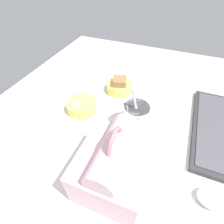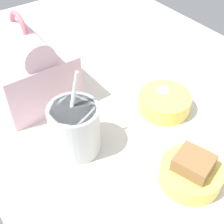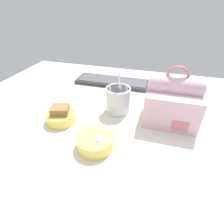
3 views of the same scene
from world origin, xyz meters
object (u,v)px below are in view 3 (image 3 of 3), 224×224
(bento_bowl_sandwich, at_px, (61,116))
(bento_bowl_snacks, at_px, (95,141))
(keyboard, at_px, (113,82))
(lunch_bag, at_px, (172,102))
(soup_cup, at_px, (118,99))
(computer_mouse, at_px, (162,87))

(bento_bowl_sandwich, bearing_deg, bento_bowl_snacks, -28.62)
(keyboard, distance_m, bento_bowl_snacks, 0.49)
(keyboard, relative_size, lunch_bag, 1.87)
(keyboard, xyz_separation_m, soup_cup, (0.09, -0.26, 0.04))
(keyboard, bearing_deg, soup_cup, -70.01)
(soup_cup, bearing_deg, lunch_bag, -0.01)
(keyboard, distance_m, lunch_bag, 0.40)
(computer_mouse, bearing_deg, keyboard, 177.86)
(bento_bowl_sandwich, bearing_deg, keyboard, 76.10)
(lunch_bag, height_order, soup_cup, lunch_bag)
(bento_bowl_snacks, distance_m, computer_mouse, 0.51)
(soup_cup, bearing_deg, bento_bowl_snacks, -94.41)
(bento_bowl_snacks, bearing_deg, keyboard, 99.15)
(keyboard, height_order, computer_mouse, computer_mouse)
(lunch_bag, xyz_separation_m, bento_bowl_sandwich, (-0.40, -0.13, -0.05))
(bento_bowl_sandwich, xyz_separation_m, computer_mouse, (0.36, 0.38, -0.01))
(keyboard, bearing_deg, computer_mouse, -2.14)
(bento_bowl_snacks, bearing_deg, soup_cup, 85.59)
(soup_cup, relative_size, computer_mouse, 2.52)
(bento_bowl_sandwich, relative_size, computer_mouse, 1.63)
(bento_bowl_sandwich, height_order, computer_mouse, bento_bowl_sandwich)
(computer_mouse, bearing_deg, soup_cup, -123.85)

